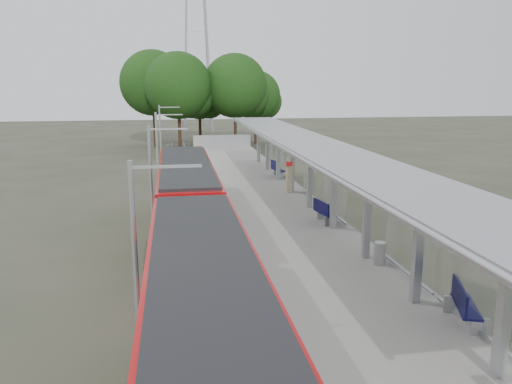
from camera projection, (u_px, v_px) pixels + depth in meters
trackbed at (186, 218)px, 27.83m from camera, size 3.00×70.00×0.24m
platform at (266, 209)px, 28.47m from camera, size 6.00×50.00×1.00m
tactile_strip at (221, 202)px, 27.95m from camera, size 0.60×50.00×0.02m
end_fence at (222, 141)px, 52.28m from camera, size 6.00×0.10×1.20m
train at (192, 233)px, 18.50m from camera, size 2.74×27.60×3.62m
canopy at (313, 153)px, 24.26m from camera, size 3.27×38.00×3.66m
pylon at (195, 5)px, 75.42m from camera, size 8.00×4.00×38.00m
tree_cluster at (199, 88)px, 58.14m from camera, size 19.29×14.39×11.35m
catenary_masts at (152, 173)px, 25.99m from camera, size 2.08×48.16×5.40m
bench_near at (463, 303)px, 13.65m from camera, size 1.09×1.79×1.17m
bench_mid at (323, 211)px, 23.67m from camera, size 0.73×1.62×1.07m
bench_far at (277, 168)px, 35.27m from camera, size 0.79×1.73×1.14m
info_pillar_far at (289, 179)px, 30.21m from camera, size 0.42×0.42×1.88m
litter_bin at (380, 253)px, 18.22m from camera, size 0.49×0.49×0.85m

